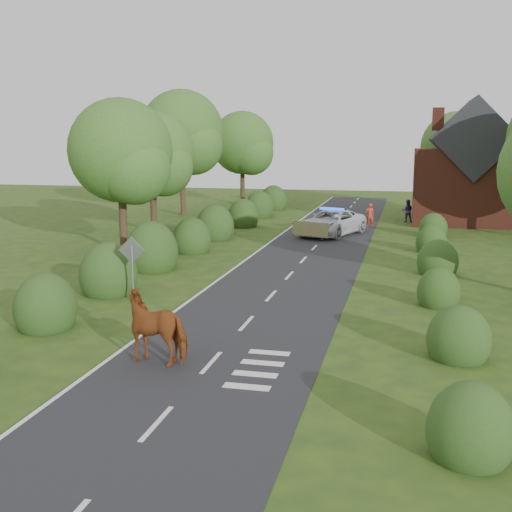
% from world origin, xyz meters
% --- Properties ---
extents(ground, '(120.00, 120.00, 0.00)m').
position_xyz_m(ground, '(0.00, 0.00, 0.00)').
color(ground, '#284119').
extents(road, '(6.00, 70.00, 0.02)m').
position_xyz_m(road, '(0.00, 15.00, 0.01)').
color(road, black).
rests_on(road, ground).
extents(road_markings, '(4.96, 70.00, 0.01)m').
position_xyz_m(road_markings, '(-1.60, 12.93, 0.03)').
color(road_markings, white).
rests_on(road_markings, road).
extents(hedgerow_left, '(2.75, 50.41, 3.00)m').
position_xyz_m(hedgerow_left, '(-6.51, 11.69, 0.75)').
color(hedgerow_left, '#2A4319').
rests_on(hedgerow_left, ground).
extents(hedgerow_right, '(2.10, 45.78, 2.10)m').
position_xyz_m(hedgerow_right, '(6.60, 11.21, 0.55)').
color(hedgerow_right, '#2A4319').
rests_on(hedgerow_right, ground).
extents(tree_left_a, '(5.74, 5.60, 8.38)m').
position_xyz_m(tree_left_a, '(-9.75, 11.86, 5.34)').
color(tree_left_a, '#332316').
rests_on(tree_left_a, ground).
extents(tree_left_b, '(5.74, 5.60, 8.07)m').
position_xyz_m(tree_left_b, '(-11.25, 19.86, 5.04)').
color(tree_left_b, '#332316').
rests_on(tree_left_b, ground).
extents(tree_left_c, '(6.97, 6.80, 10.22)m').
position_xyz_m(tree_left_c, '(-12.70, 29.83, 6.53)').
color(tree_left_c, '#332316').
rests_on(tree_left_c, ground).
extents(tree_left_d, '(6.15, 6.00, 8.89)m').
position_xyz_m(tree_left_d, '(-10.23, 39.85, 5.64)').
color(tree_left_d, '#332316').
rests_on(tree_left_d, ground).
extents(tree_right_c, '(6.15, 6.00, 8.58)m').
position_xyz_m(tree_right_c, '(9.27, 37.85, 5.34)').
color(tree_right_c, '#332316').
rests_on(tree_right_c, ground).
extents(road_sign, '(1.06, 0.08, 2.53)m').
position_xyz_m(road_sign, '(-5.00, 2.00, 1.65)').
color(road_sign, gray).
rests_on(road_sign, ground).
extents(house, '(8.00, 7.40, 9.17)m').
position_xyz_m(house, '(9.49, 30.00, 3.79)').
color(house, brown).
rests_on(house, ground).
extents(cow, '(2.45, 1.42, 1.67)m').
position_xyz_m(cow, '(-1.51, -4.06, 0.84)').
color(cow, maroon).
rests_on(cow, ground).
extents(police_van, '(4.52, 6.49, 1.79)m').
position_xyz_m(police_van, '(0.35, 21.29, 0.82)').
color(police_van, silver).
rests_on(police_van, ground).
extents(pedestrian_red, '(0.68, 0.51, 1.69)m').
position_xyz_m(pedestrian_red, '(2.54, 26.04, 0.85)').
color(pedestrian_red, '#B73926').
rests_on(pedestrian_red, ground).
extents(pedestrian_purple, '(0.86, 0.69, 1.71)m').
position_xyz_m(pedestrian_purple, '(5.14, 29.47, 0.85)').
color(pedestrian_purple, '#442463').
rests_on(pedestrian_purple, ground).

